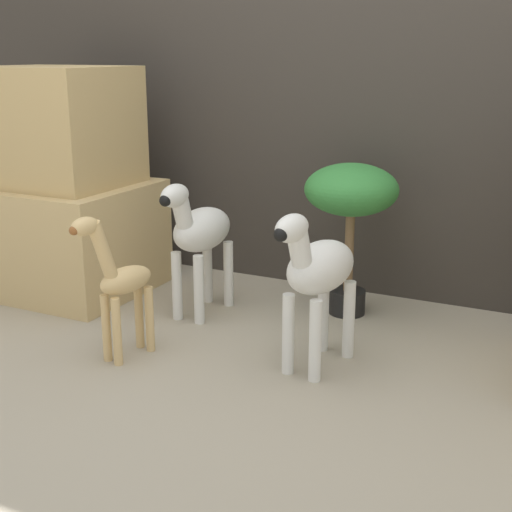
{
  "coord_description": "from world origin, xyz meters",
  "views": [
    {
      "loc": [
        1.04,
        -1.92,
        1.14
      ],
      "look_at": [
        -0.17,
        0.54,
        0.34
      ],
      "focal_mm": 50.0,
      "sensor_mm": 36.0,
      "label": 1
    }
  ],
  "objects": [
    {
      "name": "potted_palm_front",
      "position": [
        0.08,
        0.96,
        0.53
      ],
      "size": [
        0.41,
        0.41,
        0.68
      ],
      "color": "black",
      "rests_on": "ground_plane"
    },
    {
      "name": "zebra_left",
      "position": [
        -0.51,
        0.67,
        0.37
      ],
      "size": [
        0.2,
        0.48,
        0.62
      ],
      "color": "silver",
      "rests_on": "ground_plane"
    },
    {
      "name": "giraffe_figurine",
      "position": [
        -0.53,
        0.12,
        0.31
      ],
      "size": [
        0.15,
        0.36,
        0.58
      ],
      "color": "tan",
      "rests_on": "ground_plane"
    },
    {
      "name": "wall_back",
      "position": [
        0.0,
        1.32,
        1.1
      ],
      "size": [
        6.4,
        0.08,
        2.2
      ],
      "color": "#38332D",
      "rests_on": "ground_plane"
    },
    {
      "name": "zebra_right",
      "position": [
        0.16,
        0.37,
        0.37
      ],
      "size": [
        0.24,
        0.49,
        0.62
      ],
      "color": "silver",
      "rests_on": "ground_plane"
    },
    {
      "name": "ground_plane",
      "position": [
        0.0,
        0.0,
        0.0
      ],
      "size": [
        14.0,
        14.0,
        0.0
      ],
      "primitive_type": "plane",
      "color": "#9E937F"
    },
    {
      "name": "rock_pillar_left",
      "position": [
        -1.3,
        0.69,
        0.48
      ],
      "size": [
        0.81,
        0.69,
        1.07
      ],
      "color": "tan",
      "rests_on": "ground_plane"
    }
  ]
}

